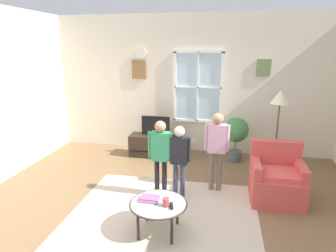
% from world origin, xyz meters
% --- Properties ---
extents(ground_plane, '(6.62, 6.00, 0.02)m').
position_xyz_m(ground_plane, '(0.00, 0.00, -0.01)').
color(ground_plane, brown).
extents(back_wall, '(6.02, 0.17, 2.97)m').
position_xyz_m(back_wall, '(0.00, 2.76, 1.49)').
color(back_wall, beige).
rests_on(back_wall, ground_plane).
extents(area_rug, '(2.62, 2.17, 0.01)m').
position_xyz_m(area_rug, '(-0.04, -0.01, 0.00)').
color(area_rug, '#C6B29E').
rests_on(area_rug, ground_plane).
extents(tv_stand, '(1.11, 0.42, 0.47)m').
position_xyz_m(tv_stand, '(-0.67, 2.18, 0.23)').
color(tv_stand, '#2D2319').
rests_on(tv_stand, ground_plane).
extents(television, '(0.59, 0.08, 0.42)m').
position_xyz_m(television, '(-0.67, 2.18, 0.68)').
color(television, '#4C4C4C').
rests_on(television, tv_stand).
extents(armchair, '(0.76, 0.74, 0.87)m').
position_xyz_m(armchair, '(1.57, 0.74, 0.33)').
color(armchair, '#D14C47').
rests_on(armchair, ground_plane).
extents(coffee_table, '(0.73, 0.73, 0.41)m').
position_xyz_m(coffee_table, '(-0.02, -0.42, 0.38)').
color(coffee_table, '#99B2B7').
rests_on(coffee_table, ground_plane).
extents(book_stack, '(0.24, 0.19, 0.05)m').
position_xyz_m(book_stack, '(-0.14, -0.37, 0.43)').
color(book_stack, '#AA6A90').
rests_on(book_stack, coffee_table).
extents(cup, '(0.08, 0.08, 0.11)m').
position_xyz_m(cup, '(0.08, -0.48, 0.46)').
color(cup, '#BF3F3F').
rests_on(cup, coffee_table).
extents(remote_near_books, '(0.07, 0.15, 0.02)m').
position_xyz_m(remote_near_books, '(0.15, -0.48, 0.42)').
color(remote_near_books, black).
rests_on(remote_near_books, coffee_table).
extents(person_black_shirt, '(0.35, 0.16, 1.17)m').
position_xyz_m(person_black_shirt, '(0.10, 0.46, 0.73)').
color(person_black_shirt, '#333851').
rests_on(person_black_shirt, ground_plane).
extents(person_pink_shirt, '(0.39, 0.18, 1.30)m').
position_xyz_m(person_pink_shirt, '(0.64, 0.87, 0.81)').
color(person_pink_shirt, '#726656').
rests_on(person_pink_shirt, ground_plane).
extents(person_green_shirt, '(0.37, 0.17, 1.24)m').
position_xyz_m(person_green_shirt, '(-0.18, 0.45, 0.78)').
color(person_green_shirt, black).
rests_on(person_green_shirt, ground_plane).
extents(potted_plant_by_window, '(0.50, 0.50, 0.91)m').
position_xyz_m(potted_plant_by_window, '(1.00, 2.23, 0.60)').
color(potted_plant_by_window, '#4C565B').
rests_on(potted_plant_by_window, ground_plane).
extents(floor_lamp, '(0.32, 0.32, 1.59)m').
position_xyz_m(floor_lamp, '(1.64, 1.48, 1.32)').
color(floor_lamp, black).
rests_on(floor_lamp, ground_plane).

